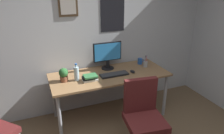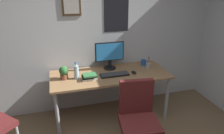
{
  "view_description": "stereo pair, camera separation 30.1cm",
  "coord_description": "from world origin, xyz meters",
  "px_view_note": "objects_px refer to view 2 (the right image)",
  "views": [
    {
      "loc": [
        -0.83,
        -0.99,
        2.03
      ],
      "look_at": [
        0.21,
        1.6,
        0.9
      ],
      "focal_mm": 33.34,
      "sensor_mm": 36.0,
      "label": 1
    },
    {
      "loc": [
        -0.54,
        -1.08,
        2.03
      ],
      "look_at": [
        0.21,
        1.6,
        0.9
      ],
      "focal_mm": 33.34,
      "sensor_mm": 36.0,
      "label": 2
    }
  ],
  "objects_px": {
    "keyboard": "(115,75)",
    "coffee_mug_near": "(144,62)",
    "potted_plant": "(64,72)",
    "book_stack_left": "(89,77)",
    "pen_cup": "(148,65)",
    "water_bottle": "(76,72)",
    "office_chair": "(138,115)",
    "monitor": "(110,54)",
    "computer_mouse": "(134,72)"
  },
  "relations": [
    {
      "from": "potted_plant",
      "to": "book_stack_left",
      "type": "relative_size",
      "value": 0.91
    },
    {
      "from": "computer_mouse",
      "to": "pen_cup",
      "type": "xyz_separation_m",
      "value": [
        0.3,
        0.13,
        0.04
      ]
    },
    {
      "from": "potted_plant",
      "to": "pen_cup",
      "type": "bearing_deg",
      "value": 1.96
    },
    {
      "from": "keyboard",
      "to": "computer_mouse",
      "type": "bearing_deg",
      "value": -2.64
    },
    {
      "from": "coffee_mug_near",
      "to": "pen_cup",
      "type": "bearing_deg",
      "value": -83.81
    },
    {
      "from": "monitor",
      "to": "potted_plant",
      "type": "bearing_deg",
      "value": -164.2
    },
    {
      "from": "pen_cup",
      "to": "book_stack_left",
      "type": "relative_size",
      "value": 0.94
    },
    {
      "from": "coffee_mug_near",
      "to": "keyboard",
      "type": "bearing_deg",
      "value": -155.29
    },
    {
      "from": "office_chair",
      "to": "keyboard",
      "type": "xyz_separation_m",
      "value": [
        -0.08,
        0.75,
        0.23
      ]
    },
    {
      "from": "keyboard",
      "to": "coffee_mug_near",
      "type": "xyz_separation_m",
      "value": [
        0.59,
        0.27,
        0.04
      ]
    },
    {
      "from": "potted_plant",
      "to": "book_stack_left",
      "type": "height_order",
      "value": "potted_plant"
    },
    {
      "from": "water_bottle",
      "to": "pen_cup",
      "type": "xyz_separation_m",
      "value": [
        1.16,
        0.08,
        -0.05
      ]
    },
    {
      "from": "coffee_mug_near",
      "to": "book_stack_left",
      "type": "height_order",
      "value": "coffee_mug_near"
    },
    {
      "from": "keyboard",
      "to": "coffee_mug_near",
      "type": "relative_size",
      "value": 3.73
    },
    {
      "from": "coffee_mug_near",
      "to": "potted_plant",
      "type": "bearing_deg",
      "value": -171.59
    },
    {
      "from": "monitor",
      "to": "book_stack_left",
      "type": "relative_size",
      "value": 2.16
    },
    {
      "from": "computer_mouse",
      "to": "pen_cup",
      "type": "relative_size",
      "value": 0.55
    },
    {
      "from": "water_bottle",
      "to": "computer_mouse",
      "type": "bearing_deg",
      "value": -3.5
    },
    {
      "from": "monitor",
      "to": "coffee_mug_near",
      "type": "relative_size",
      "value": 3.99
    },
    {
      "from": "coffee_mug_near",
      "to": "book_stack_left",
      "type": "bearing_deg",
      "value": -162.5
    },
    {
      "from": "monitor",
      "to": "pen_cup",
      "type": "xyz_separation_m",
      "value": [
        0.6,
        -0.16,
        -0.19
      ]
    },
    {
      "from": "computer_mouse",
      "to": "office_chair",
      "type": "bearing_deg",
      "value": -106.71
    },
    {
      "from": "office_chair",
      "to": "monitor",
      "type": "height_order",
      "value": "monitor"
    },
    {
      "from": "monitor",
      "to": "keyboard",
      "type": "relative_size",
      "value": 1.07
    },
    {
      "from": "office_chair",
      "to": "potted_plant",
      "type": "xyz_separation_m",
      "value": [
        -0.81,
        0.82,
        0.33
      ]
    },
    {
      "from": "keyboard",
      "to": "computer_mouse",
      "type": "xyz_separation_m",
      "value": [
        0.3,
        -0.01,
        0.01
      ]
    },
    {
      "from": "keyboard",
      "to": "pen_cup",
      "type": "height_order",
      "value": "pen_cup"
    },
    {
      "from": "coffee_mug_near",
      "to": "book_stack_left",
      "type": "relative_size",
      "value": 0.54
    },
    {
      "from": "computer_mouse",
      "to": "book_stack_left",
      "type": "distance_m",
      "value": 0.69
    },
    {
      "from": "computer_mouse",
      "to": "water_bottle",
      "type": "xyz_separation_m",
      "value": [
        -0.86,
        0.05,
        0.09
      ]
    },
    {
      "from": "keyboard",
      "to": "office_chair",
      "type": "bearing_deg",
      "value": -83.97
    },
    {
      "from": "book_stack_left",
      "to": "coffee_mug_near",
      "type": "bearing_deg",
      "value": 17.5
    },
    {
      "from": "coffee_mug_near",
      "to": "potted_plant",
      "type": "distance_m",
      "value": 1.33
    },
    {
      "from": "keyboard",
      "to": "water_bottle",
      "type": "distance_m",
      "value": 0.57
    },
    {
      "from": "potted_plant",
      "to": "pen_cup",
      "type": "distance_m",
      "value": 1.34
    },
    {
      "from": "monitor",
      "to": "potted_plant",
      "type": "distance_m",
      "value": 0.77
    },
    {
      "from": "office_chair",
      "to": "computer_mouse",
      "type": "bearing_deg",
      "value": 73.29
    },
    {
      "from": "water_bottle",
      "to": "book_stack_left",
      "type": "height_order",
      "value": "water_bottle"
    },
    {
      "from": "office_chair",
      "to": "book_stack_left",
      "type": "relative_size",
      "value": 4.46
    },
    {
      "from": "keyboard",
      "to": "coffee_mug_near",
      "type": "height_order",
      "value": "coffee_mug_near"
    },
    {
      "from": "pen_cup",
      "to": "book_stack_left",
      "type": "bearing_deg",
      "value": -170.97
    },
    {
      "from": "coffee_mug_near",
      "to": "computer_mouse",
      "type": "bearing_deg",
      "value": -135.29
    },
    {
      "from": "pen_cup",
      "to": "monitor",
      "type": "bearing_deg",
      "value": 164.99
    },
    {
      "from": "keyboard",
      "to": "book_stack_left",
      "type": "distance_m",
      "value": 0.39
    },
    {
      "from": "water_bottle",
      "to": "office_chair",
      "type": "bearing_deg",
      "value": -51.07
    },
    {
      "from": "potted_plant",
      "to": "book_stack_left",
      "type": "distance_m",
      "value": 0.37
    },
    {
      "from": "water_bottle",
      "to": "book_stack_left",
      "type": "bearing_deg",
      "value": -23.39
    },
    {
      "from": "potted_plant",
      "to": "keyboard",
      "type": "bearing_deg",
      "value": -5.88
    },
    {
      "from": "keyboard",
      "to": "potted_plant",
      "type": "relative_size",
      "value": 2.21
    },
    {
      "from": "monitor",
      "to": "pen_cup",
      "type": "height_order",
      "value": "monitor"
    }
  ]
}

